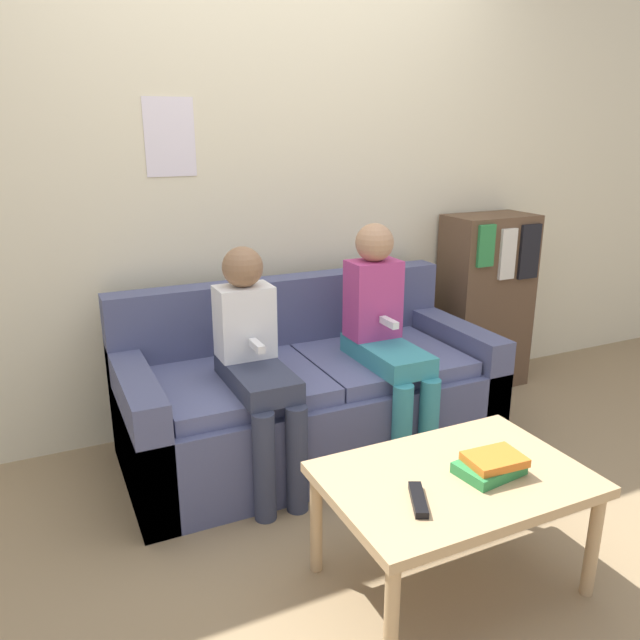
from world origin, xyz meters
The scene contains 9 objects.
ground_plane centered at (0.00, 0.00, 0.00)m, with size 10.00×10.00×0.00m, color #937A56.
wall_back centered at (0.00, 1.01, 1.30)m, with size 8.00×0.07×2.60m.
couch centered at (0.00, 0.52, 0.27)m, with size 1.75×0.80×0.80m.
coffee_table centered at (0.05, -0.56, 0.37)m, with size 0.86×0.58×0.42m.
person_left centered at (-0.33, 0.32, 0.59)m, with size 0.24×0.55×1.04m.
person_right centered at (0.31, 0.33, 0.62)m, with size 0.24×0.55×1.10m.
tv_remote centered at (-0.15, -0.64, 0.43)m, with size 0.11×0.17×0.02m.
book_stack centered at (0.16, -0.61, 0.45)m, with size 0.23×0.17×0.07m.
bookshelf centered at (1.29, 0.81, 0.52)m, with size 0.51×0.32×1.03m.
Camera 1 is at (-1.12, -2.01, 1.52)m, focal length 35.00 mm.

